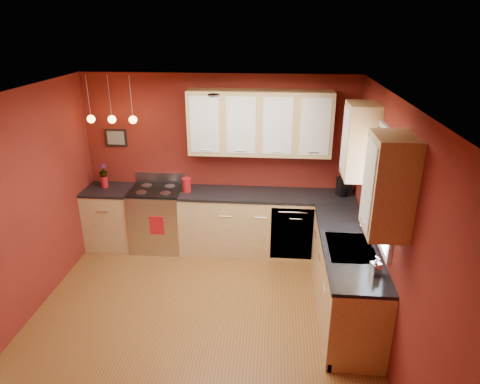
# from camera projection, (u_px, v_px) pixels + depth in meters

# --- Properties ---
(floor) EXTENTS (4.20, 4.20, 0.00)m
(floor) POSITION_uv_depth(u_px,v_px,m) (198.00, 325.00, 4.96)
(floor) COLOR brown
(floor) RESTS_ON ground
(ceiling) EXTENTS (4.00, 4.20, 0.02)m
(ceiling) POSITION_uv_depth(u_px,v_px,m) (188.00, 99.00, 3.98)
(ceiling) COLOR beige
(ceiling) RESTS_ON wall_back
(wall_back) EXTENTS (4.00, 0.02, 2.60)m
(wall_back) POSITION_uv_depth(u_px,v_px,m) (220.00, 162.00, 6.41)
(wall_back) COLOR maroon
(wall_back) RESTS_ON floor
(wall_front) EXTENTS (4.00, 0.02, 2.60)m
(wall_front) POSITION_uv_depth(u_px,v_px,m) (127.00, 381.00, 2.53)
(wall_front) COLOR maroon
(wall_front) RESTS_ON floor
(wall_left) EXTENTS (0.02, 4.20, 2.60)m
(wall_left) POSITION_uv_depth(u_px,v_px,m) (11.00, 217.00, 4.63)
(wall_left) COLOR maroon
(wall_left) RESTS_ON floor
(wall_right) EXTENTS (0.02, 4.20, 2.60)m
(wall_right) POSITION_uv_depth(u_px,v_px,m) (389.00, 232.00, 4.31)
(wall_right) COLOR maroon
(wall_right) RESTS_ON floor
(base_cabinets_back_left) EXTENTS (0.70, 0.60, 0.90)m
(base_cabinets_back_left) POSITION_uv_depth(u_px,v_px,m) (112.00, 218.00, 6.58)
(base_cabinets_back_left) COLOR tan
(base_cabinets_back_left) RESTS_ON floor
(base_cabinets_back_right) EXTENTS (2.54, 0.60, 0.90)m
(base_cabinets_back_right) POSITION_uv_depth(u_px,v_px,m) (266.00, 224.00, 6.39)
(base_cabinets_back_right) COLOR tan
(base_cabinets_back_right) RESTS_ON floor
(base_cabinets_right) EXTENTS (0.60, 2.10, 0.90)m
(base_cabinets_right) POSITION_uv_depth(u_px,v_px,m) (345.00, 277.00, 5.07)
(base_cabinets_right) COLOR tan
(base_cabinets_right) RESTS_ON floor
(counter_back_left) EXTENTS (0.70, 0.62, 0.04)m
(counter_back_left) POSITION_uv_depth(u_px,v_px,m) (108.00, 190.00, 6.40)
(counter_back_left) COLOR black
(counter_back_left) RESTS_ON base_cabinets_back_left
(counter_back_right) EXTENTS (2.54, 0.62, 0.04)m
(counter_back_right) POSITION_uv_depth(u_px,v_px,m) (267.00, 195.00, 6.21)
(counter_back_right) COLOR black
(counter_back_right) RESTS_ON base_cabinets_back_right
(counter_right) EXTENTS (0.62, 2.10, 0.04)m
(counter_right) POSITION_uv_depth(u_px,v_px,m) (349.00, 242.00, 4.89)
(counter_right) COLOR black
(counter_right) RESTS_ON base_cabinets_right
(gas_range) EXTENTS (0.76, 0.64, 1.11)m
(gas_range) POSITION_uv_depth(u_px,v_px,m) (158.00, 218.00, 6.51)
(gas_range) COLOR #B7B7BC
(gas_range) RESTS_ON floor
(dishwasher_front) EXTENTS (0.60, 0.02, 0.80)m
(dishwasher_front) POSITION_uv_depth(u_px,v_px,m) (292.00, 234.00, 6.09)
(dishwasher_front) COLOR #B7B7BC
(dishwasher_front) RESTS_ON base_cabinets_back_right
(sink) EXTENTS (0.50, 0.70, 0.33)m
(sink) POSITION_uv_depth(u_px,v_px,m) (351.00, 249.00, 4.75)
(sink) COLOR #95969B
(sink) RESTS_ON counter_right
(window) EXTENTS (0.06, 1.02, 1.22)m
(window) POSITION_uv_depth(u_px,v_px,m) (385.00, 185.00, 4.44)
(window) COLOR white
(window) RESTS_ON wall_right
(upper_cabinets_back) EXTENTS (2.00, 0.35, 0.90)m
(upper_cabinets_back) POSITION_uv_depth(u_px,v_px,m) (260.00, 123.00, 5.95)
(upper_cabinets_back) COLOR tan
(upper_cabinets_back) RESTS_ON wall_back
(upper_cabinets_right) EXTENTS (0.35, 1.95, 0.90)m
(upper_cabinets_right) POSITION_uv_depth(u_px,v_px,m) (372.00, 160.00, 4.38)
(upper_cabinets_right) COLOR tan
(upper_cabinets_right) RESTS_ON wall_right
(wall_picture) EXTENTS (0.32, 0.03, 0.26)m
(wall_picture) POSITION_uv_depth(u_px,v_px,m) (116.00, 138.00, 6.38)
(wall_picture) COLOR black
(wall_picture) RESTS_ON wall_back
(pendant_lights) EXTENTS (0.71, 0.11, 0.66)m
(pendant_lights) POSITION_uv_depth(u_px,v_px,m) (112.00, 119.00, 5.93)
(pendant_lights) COLOR #95969B
(pendant_lights) RESTS_ON ceiling
(red_canister) EXTENTS (0.14, 0.14, 0.21)m
(red_canister) POSITION_uv_depth(u_px,v_px,m) (187.00, 185.00, 6.25)
(red_canister) COLOR #A61118
(red_canister) RESTS_ON counter_back_right
(red_vase) EXTENTS (0.10, 0.10, 0.17)m
(red_vase) POSITION_uv_depth(u_px,v_px,m) (104.00, 182.00, 6.43)
(red_vase) COLOR #A61118
(red_vase) RESTS_ON counter_back_left
(flowers) EXTENTS (0.14, 0.14, 0.22)m
(flowers) POSITION_uv_depth(u_px,v_px,m) (103.00, 171.00, 6.37)
(flowers) COLOR #A61118
(flowers) RESTS_ON red_vase
(coffee_maker) EXTENTS (0.22, 0.22, 0.26)m
(coffee_maker) POSITION_uv_depth(u_px,v_px,m) (344.00, 187.00, 6.12)
(coffee_maker) COLOR black
(coffee_maker) RESTS_ON counter_back_right
(soap_pump) EXTENTS (0.12, 0.12, 0.20)m
(soap_pump) POSITION_uv_depth(u_px,v_px,m) (376.00, 266.00, 4.20)
(soap_pump) COLOR white
(soap_pump) RESTS_ON counter_right
(dish_towel) EXTENTS (0.21, 0.01, 0.28)m
(dish_towel) POSITION_uv_depth(u_px,v_px,m) (157.00, 225.00, 6.19)
(dish_towel) COLOR #A61118
(dish_towel) RESTS_ON gas_range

